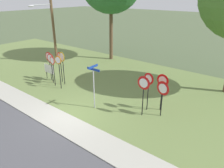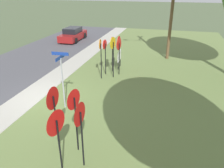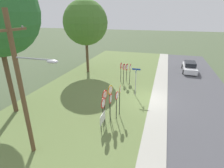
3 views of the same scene
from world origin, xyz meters
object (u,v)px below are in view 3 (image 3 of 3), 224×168
Objects in this scene: yield_sign_near_left at (127,68)px; street_name_post at (136,80)px; yield_sign_far_left at (121,68)px; notice_board at (103,119)px; utility_pole at (23,84)px; stop_sign_center_tall at (117,100)px; stop_sign_far_left at (105,98)px; yield_sign_far_right at (130,69)px; stop_sign_near_right at (110,102)px; yield_sign_near_right at (124,69)px; oak_tree_right at (86,23)px; parked_sedan_distant at (190,67)px; stop_sign_far_right at (110,94)px; stop_sign_near_left at (120,94)px; stop_sign_far_center at (103,106)px.

street_name_post reaches higher than yield_sign_near_left.
yield_sign_far_left is 9.72m from notice_board.
utility_pole is at bearing 173.88° from yield_sign_far_left.
stop_sign_center_tall is 1.81m from notice_board.
yield_sign_far_right is at bearing 5.88° from stop_sign_far_left.
yield_sign_near_right is (8.13, 0.90, 0.06)m from stop_sign_near_right.
yield_sign_far_left is at bearing -114.70° from oak_tree_right.
street_name_post is 0.60× the size of parked_sedan_distant.
stop_sign_far_right is at bearing 154.52° from parked_sedan_distant.
stop_sign_near_left is at bearing -163.95° from yield_sign_far_left.
stop_sign_far_left is 5.89m from utility_pole.
notice_board is 0.27× the size of parked_sedan_distant.
notice_board is at bearing 156.22° from stop_sign_near_right.
stop_sign_far_left is 1.00× the size of yield_sign_far_right.
yield_sign_near_left is (8.12, 0.41, -0.30)m from stop_sign_far_right.
street_name_post is 6.44m from notice_board.
utility_pole is (-12.30, 3.24, 2.46)m from yield_sign_far_right.
oak_tree_right is 15.73m from parked_sedan_distant.
stop_sign_near_left reaches higher than stop_sign_far_left.
notice_board is (-1.84, -0.02, -1.09)m from stop_sign_far_right.
yield_sign_near_right is at bearing 14.99° from stop_sign_far_right.
oak_tree_right reaches higher than stop_sign_far_center.
stop_sign_center_tall is 1.89× the size of notice_board.
utility_pole is at bearing 153.28° from parked_sedan_distant.
street_name_post is at bearing 150.47° from parked_sedan_distant.
stop_sign_center_tall is at bearing -159.53° from yield_sign_near_right.
stop_sign_far_left reaches higher than yield_sign_near_right.
yield_sign_far_left is at bearing 130.64° from parked_sedan_distant.
yield_sign_far_left is (7.78, 1.05, -0.17)m from stop_sign_far_right.
stop_sign_far_right is 7.21m from yield_sign_far_right.
oak_tree_right is (5.87, 7.77, 4.93)m from street_name_post.
stop_sign_near_left reaches higher than yield_sign_far_left.
yield_sign_far_left is (7.38, 1.73, -0.05)m from stop_sign_near_left.
notice_board is at bearing 166.34° from street_name_post.
utility_pole reaches higher than yield_sign_near_left.
stop_sign_far_center is 0.96× the size of yield_sign_far_right.
stop_sign_far_left is 0.26× the size of oak_tree_right.
notice_board is (-0.16, -0.00, -0.88)m from stop_sign_far_center.
stop_sign_near_right reaches higher than yield_sign_near_left.
stop_sign_center_tall is 0.84× the size of street_name_post.
stop_sign_center_tall is at bearing -165.48° from yield_sign_far_left.
notice_board is at bearing -43.65° from utility_pole.
yield_sign_near_right is 1.03× the size of yield_sign_far_left.
yield_sign_far_left is (-0.34, 0.63, 0.13)m from yield_sign_near_left.
utility_pole is 0.83× the size of oak_tree_right.
yield_sign_far_left is at bearing 65.65° from yield_sign_far_right.
stop_sign_near_right is 0.71m from stop_sign_center_tall.
yield_sign_near_left is at bearing 1.06° from notice_board.
utility_pole is (-12.21, 2.52, 2.50)m from yield_sign_near_right.
yield_sign_near_right is 0.99× the size of yield_sign_far_right.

